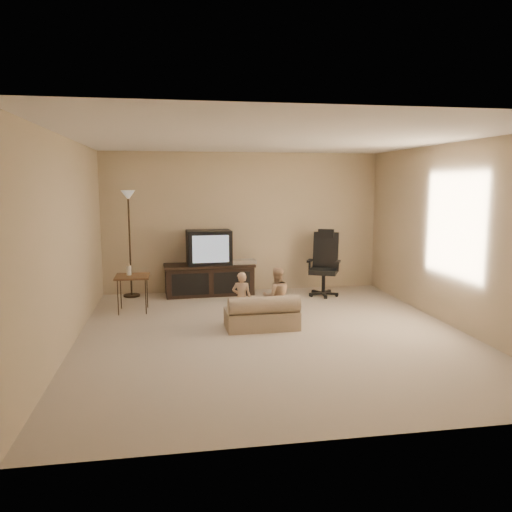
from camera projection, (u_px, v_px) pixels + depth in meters
The scene contains 9 objects.
floor at pixel (273, 334), 6.53m from camera, with size 5.50×5.50×0.00m, color beige.
room_shell at pixel (274, 218), 6.31m from camera, with size 5.50×5.50×5.50m.
tv_stand at pixel (210, 268), 8.79m from camera, with size 1.62×0.67×1.14m.
office_chair at pixel (324, 272), 8.73m from camera, with size 0.71×0.72×1.15m.
side_table at pixel (132, 277), 7.60m from camera, with size 0.51×0.51×0.76m.
floor_lamp at pixel (129, 220), 8.50m from camera, with size 0.29×0.29×1.84m.
child_sofa at pixel (262, 315), 6.72m from camera, with size 0.99×0.57×0.48m.
toddler_left at pixel (242, 298), 6.91m from camera, with size 0.27×0.20×0.74m, color #DDB18A.
toddler_right at pixel (277, 296), 6.90m from camera, with size 0.39×0.22×0.81m, color #DDB18A.
Camera 1 is at (-1.27, -6.19, 1.96)m, focal length 35.00 mm.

